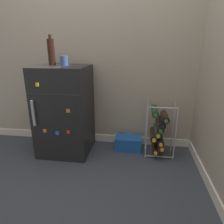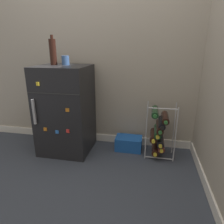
{
  "view_description": "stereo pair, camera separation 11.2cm",
  "coord_description": "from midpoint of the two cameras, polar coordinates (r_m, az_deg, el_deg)",
  "views": [
    {
      "loc": [
        0.36,
        -1.68,
        1.14
      ],
      "look_at": [
        0.07,
        0.32,
        0.48
      ],
      "focal_mm": 32.0,
      "sensor_mm": 36.0,
      "label": 1
    },
    {
      "loc": [
        0.47,
        -1.66,
        1.14
      ],
      "look_at": [
        0.07,
        0.32,
        0.48
      ],
      "focal_mm": 32.0,
      "sensor_mm": 36.0,
      "label": 2
    }
  ],
  "objects": [
    {
      "name": "wine_rack",
      "position": [
        2.19,
        14.64,
        -5.4
      ],
      "size": [
        0.3,
        0.32,
        0.59
      ],
      "color": "#B2B2B7",
      "rests_on": "ground_plane"
    },
    {
      "name": "wall_back",
      "position": [
        2.31,
        1.13,
        20.69
      ],
      "size": [
        6.93,
        0.07,
        2.5
      ],
      "color": "#9E9384",
      "rests_on": "ground_plane"
    },
    {
      "name": "ground_plane",
      "position": [
        2.06,
        -2.17,
        -15.38
      ],
      "size": [
        14.0,
        14.0,
        0.0
      ],
      "primitive_type": "plane",
      "color": "#333842"
    },
    {
      "name": "fridge_top_bottle",
      "position": [
        2.24,
        -15.11,
        16.28
      ],
      "size": [
        0.07,
        0.07,
        0.3
      ],
      "color": "black",
      "rests_on": "mini_fridge"
    },
    {
      "name": "mini_fridge",
      "position": [
        2.24,
        -11.74,
        0.62
      ],
      "size": [
        0.54,
        0.53,
        0.95
      ],
      "color": "black",
      "rests_on": "ground_plane"
    },
    {
      "name": "fridge_top_cup",
      "position": [
        2.2,
        -11.7,
        14.24
      ],
      "size": [
        0.08,
        0.08,
        0.1
      ],
      "color": "#335184",
      "rests_on": "mini_fridge"
    },
    {
      "name": "soda_box",
      "position": [
        2.34,
        6.16,
        -8.88
      ],
      "size": [
        0.3,
        0.2,
        0.15
      ],
      "color": "#194C9E",
      "rests_on": "ground_plane"
    }
  ]
}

